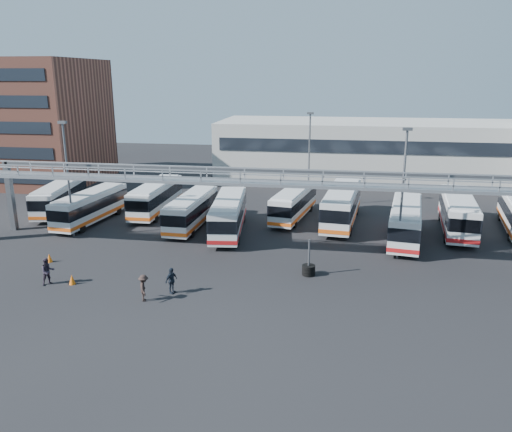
% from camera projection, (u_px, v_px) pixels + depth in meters
% --- Properties ---
extents(ground, '(140.00, 140.00, 0.00)m').
position_uv_depth(ground, '(230.00, 283.00, 34.58)').
color(ground, black).
rests_on(ground, ground).
extents(gantry, '(51.40, 5.15, 7.10)m').
position_uv_depth(gantry, '(245.00, 188.00, 38.66)').
color(gantry, '#92959A').
rests_on(gantry, ground).
extents(apartment_building, '(18.00, 15.00, 16.00)m').
position_uv_depth(apartment_building, '(27.00, 122.00, 66.22)').
color(apartment_building, brown).
rests_on(apartment_building, ground).
extents(warehouse, '(42.00, 14.00, 8.00)m').
position_uv_depth(warehouse, '(375.00, 151.00, 67.70)').
color(warehouse, '#9E9E99').
rests_on(warehouse, ground).
extents(light_pole_left, '(0.70, 0.35, 10.21)m').
position_uv_depth(light_pole_left, '(68.00, 173.00, 43.13)').
color(light_pole_left, '#4C4F54').
rests_on(light_pole_left, ground).
extents(light_pole_mid, '(0.70, 0.35, 10.21)m').
position_uv_depth(light_pole_mid, '(403.00, 187.00, 37.79)').
color(light_pole_mid, '#4C4F54').
rests_on(light_pole_mid, ground).
extents(light_pole_back, '(0.70, 0.35, 10.21)m').
position_uv_depth(light_pole_back, '(309.00, 155.00, 53.29)').
color(light_pole_back, '#4C4F54').
rests_on(light_pole_back, ground).
extents(bus_0, '(3.96, 10.37, 3.07)m').
position_uv_depth(bus_0, '(60.00, 197.00, 52.11)').
color(bus_0, silver).
rests_on(bus_0, ground).
extents(bus_1, '(3.35, 10.31, 3.07)m').
position_uv_depth(bus_1, '(91.00, 206.00, 48.43)').
color(bus_1, silver).
rests_on(bus_1, ground).
extents(bus_2, '(2.54, 10.55, 3.20)m').
position_uv_depth(bus_2, '(156.00, 197.00, 51.82)').
color(bus_2, silver).
rests_on(bus_2, ground).
extents(bus_3, '(2.67, 10.14, 3.06)m').
position_uv_depth(bus_3, '(192.00, 210.00, 47.10)').
color(bus_3, silver).
rests_on(bus_3, ground).
extents(bus_4, '(3.71, 10.96, 3.26)m').
position_uv_depth(bus_4, '(229.00, 214.00, 45.26)').
color(bus_4, silver).
rests_on(bus_4, ground).
extents(bus_5, '(4.02, 10.22, 3.03)m').
position_uv_depth(bus_5, '(294.00, 202.00, 49.84)').
color(bus_5, silver).
rests_on(bus_5, ground).
extents(bus_6, '(3.95, 11.77, 3.51)m').
position_uv_depth(bus_6, '(342.00, 204.00, 47.95)').
color(bus_6, silver).
rests_on(bus_6, ground).
extents(bus_7, '(3.97, 10.91, 3.24)m').
position_uv_depth(bus_7, '(405.00, 221.00, 43.09)').
color(bus_7, silver).
rests_on(bus_7, ground).
extents(bus_8, '(3.90, 11.43, 3.40)m').
position_uv_depth(bus_8, '(458.00, 212.00, 45.47)').
color(bus_8, silver).
rests_on(bus_8, ground).
extents(pedestrian_b, '(1.14, 1.16, 1.89)m').
position_uv_depth(pedestrian_b, '(48.00, 272.00, 34.15)').
color(pedestrian_b, '#2B2330').
rests_on(pedestrian_b, ground).
extents(pedestrian_c, '(1.03, 1.30, 1.75)m').
position_uv_depth(pedestrian_c, '(144.00, 288.00, 31.67)').
color(pedestrian_c, black).
rests_on(pedestrian_c, ground).
extents(pedestrian_d, '(0.83, 1.13, 1.77)m').
position_uv_depth(pedestrian_d, '(171.00, 281.00, 32.79)').
color(pedestrian_d, black).
rests_on(pedestrian_d, ground).
extents(cone_left, '(0.48, 0.48, 0.70)m').
position_uv_depth(cone_left, '(72.00, 279.00, 34.33)').
color(cone_left, orange).
rests_on(cone_left, ground).
extents(cone_right, '(0.56, 0.56, 0.67)m').
position_uv_depth(cone_right, '(49.00, 258.00, 38.44)').
color(cone_right, orange).
rests_on(cone_right, ground).
extents(tire_stack, '(0.95, 0.95, 2.71)m').
position_uv_depth(tire_stack, '(309.00, 269.00, 35.89)').
color(tire_stack, black).
rests_on(tire_stack, ground).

